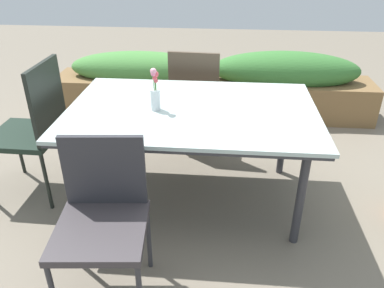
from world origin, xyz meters
The scene contains 7 objects.
ground_plane centered at (0.00, 0.00, 0.00)m, with size 12.00×12.00×0.00m, color #756B5B.
dining_table centered at (-0.06, -0.10, 0.69)m, with size 1.70×1.12×0.75m.
chair_far_side centered at (-0.10, 0.77, 0.52)m, with size 0.49×0.49×0.93m.
chair_end_left centered at (-1.21, -0.10, 0.58)m, with size 0.49×0.49×1.04m.
chair_near_left centered at (-0.45, -0.97, 0.53)m, with size 0.50×0.50×0.90m.
flower_vase centered at (-0.30, -0.14, 0.87)m, with size 0.07×0.07×0.29m.
planter_box centered at (0.04, 1.52, 0.34)m, with size 3.49×0.53×0.73m.
Camera 1 is at (0.15, -2.49, 1.79)m, focal length 35.57 mm.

